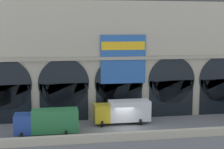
{
  "coord_description": "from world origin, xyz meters",
  "views": [
    {
      "loc": [
        -8.56,
        -40.06,
        12.92
      ],
      "look_at": [
        -1.01,
        5.0,
        6.34
      ],
      "focal_mm": 53.12,
      "sensor_mm": 36.0,
      "label": 1
    }
  ],
  "objects": [
    {
      "name": "ground_plane",
      "position": [
        0.0,
        0.0,
        0.0
      ],
      "size": [
        200.0,
        200.0,
        0.0
      ],
      "primitive_type": "plane",
      "color": "slate"
    },
    {
      "name": "quay_parapet_wall",
      "position": [
        0.0,
        -4.26,
        0.47
      ],
      "size": [
        90.0,
        0.7,
        0.94
      ],
      "primitive_type": "cube",
      "color": "beige",
      "rests_on": "ground"
    },
    {
      "name": "station_building",
      "position": [
        0.04,
        7.16,
        10.0
      ],
      "size": [
        47.73,
        4.72,
        20.73
      ],
      "color": "#B2A891",
      "rests_on": "ground"
    },
    {
      "name": "box_truck_midwest",
      "position": [
        -9.83,
        -0.89,
        1.7
      ],
      "size": [
        7.5,
        2.91,
        3.12
      ],
      "color": "#28479E",
      "rests_on": "ground"
    },
    {
      "name": "box_truck_center",
      "position": [
        0.02,
        2.38,
        1.7
      ],
      "size": [
        7.5,
        2.91,
        3.12
      ],
      "color": "gold",
      "rests_on": "ground"
    }
  ]
}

